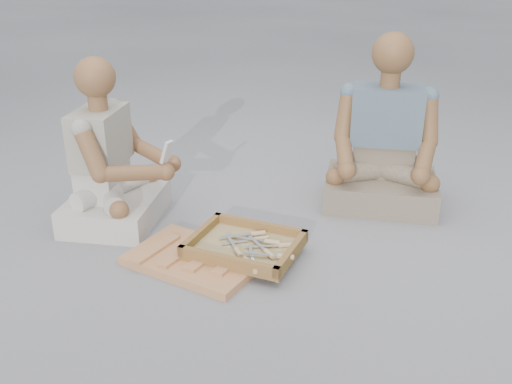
% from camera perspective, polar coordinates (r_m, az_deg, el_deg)
% --- Properties ---
extents(ground, '(60.00, 60.00, 0.00)m').
position_cam_1_polar(ground, '(2.48, -0.96, -8.33)').
color(ground, '#939298').
rests_on(ground, ground).
extents(carved_panel, '(0.66, 0.53, 0.04)m').
position_cam_1_polar(carved_panel, '(2.58, -6.05, -6.69)').
color(carved_panel, '#A86F41').
rests_on(carved_panel, ground).
extents(tool_tray, '(0.53, 0.45, 0.06)m').
position_cam_1_polar(tool_tray, '(2.58, -1.14, -5.43)').
color(tool_tray, brown).
rests_on(tool_tray, carved_panel).
extents(chisel_0, '(0.10, 0.21, 0.02)m').
position_cam_1_polar(chisel_0, '(2.43, -0.21, -7.31)').
color(chisel_0, silver).
rests_on(chisel_0, tool_tray).
extents(chisel_1, '(0.22, 0.03, 0.02)m').
position_cam_1_polar(chisel_1, '(2.47, 2.51, -6.42)').
color(chisel_1, silver).
rests_on(chisel_1, tool_tray).
extents(chisel_2, '(0.14, 0.19, 0.02)m').
position_cam_1_polar(chisel_2, '(2.53, -1.92, -5.83)').
color(chisel_2, silver).
rests_on(chisel_2, tool_tray).
extents(chisel_3, '(0.16, 0.17, 0.02)m').
position_cam_1_polar(chisel_3, '(2.51, 1.11, -5.99)').
color(chisel_3, silver).
rests_on(chisel_3, tool_tray).
extents(chisel_4, '(0.20, 0.13, 0.02)m').
position_cam_1_polar(chisel_4, '(2.66, -0.24, -4.21)').
color(chisel_4, silver).
rests_on(chisel_4, tool_tray).
extents(chisel_5, '(0.22, 0.03, 0.02)m').
position_cam_1_polar(chisel_5, '(2.59, 1.19, -4.95)').
color(chisel_5, silver).
rests_on(chisel_5, tool_tray).
extents(chisel_6, '(0.20, 0.13, 0.02)m').
position_cam_1_polar(chisel_6, '(2.62, 0.07, -4.75)').
color(chisel_6, silver).
rests_on(chisel_6, tool_tray).
extents(chisel_7, '(0.16, 0.18, 0.02)m').
position_cam_1_polar(chisel_7, '(2.47, -1.01, -6.80)').
color(chisel_7, silver).
rests_on(chisel_7, tool_tray).
extents(chisel_8, '(0.21, 0.09, 0.02)m').
position_cam_1_polar(chisel_8, '(2.57, 2.54, -5.35)').
color(chisel_8, silver).
rests_on(chisel_8, tool_tray).
extents(wood_chip_0, '(0.02, 0.02, 0.00)m').
position_cam_1_polar(wood_chip_0, '(2.55, 2.02, -7.35)').
color(wood_chip_0, tan).
rests_on(wood_chip_0, ground).
extents(wood_chip_1, '(0.02, 0.02, 0.00)m').
position_cam_1_polar(wood_chip_1, '(2.56, 1.92, -7.30)').
color(wood_chip_1, tan).
rests_on(wood_chip_1, ground).
extents(wood_chip_2, '(0.02, 0.02, 0.00)m').
position_cam_1_polar(wood_chip_2, '(2.79, -3.37, -4.46)').
color(wood_chip_2, tan).
rests_on(wood_chip_2, ground).
extents(wood_chip_3, '(0.02, 0.02, 0.00)m').
position_cam_1_polar(wood_chip_3, '(2.72, -7.97, -5.53)').
color(wood_chip_3, tan).
rests_on(wood_chip_3, ground).
extents(wood_chip_4, '(0.02, 0.02, 0.00)m').
position_cam_1_polar(wood_chip_4, '(2.80, -2.56, -4.37)').
color(wood_chip_4, tan).
rests_on(wood_chip_4, ground).
extents(wood_chip_5, '(0.02, 0.02, 0.00)m').
position_cam_1_polar(wood_chip_5, '(2.44, 2.16, -8.93)').
color(wood_chip_5, tan).
rests_on(wood_chip_5, ground).
extents(wood_chip_6, '(0.02, 0.02, 0.00)m').
position_cam_1_polar(wood_chip_6, '(2.50, -7.95, -8.34)').
color(wood_chip_6, tan).
rests_on(wood_chip_6, ground).
extents(wood_chip_7, '(0.02, 0.02, 0.00)m').
position_cam_1_polar(wood_chip_7, '(2.51, -2.35, -7.99)').
color(wood_chip_7, tan).
rests_on(wood_chip_7, ground).
extents(wood_chip_8, '(0.02, 0.02, 0.00)m').
position_cam_1_polar(wood_chip_8, '(2.62, -0.49, -6.46)').
color(wood_chip_8, tan).
rests_on(wood_chip_8, ground).
extents(wood_chip_9, '(0.02, 0.02, 0.00)m').
position_cam_1_polar(wood_chip_9, '(2.82, 5.03, -4.25)').
color(wood_chip_9, tan).
rests_on(wood_chip_9, ground).
extents(wood_chip_10, '(0.02, 0.02, 0.00)m').
position_cam_1_polar(wood_chip_10, '(2.61, -5.09, -6.69)').
color(wood_chip_10, tan).
rests_on(wood_chip_10, ground).
extents(wood_chip_11, '(0.02, 0.02, 0.00)m').
position_cam_1_polar(wood_chip_11, '(2.68, -3.55, -5.79)').
color(wood_chip_11, tan).
rests_on(wood_chip_11, ground).
extents(wood_chip_12, '(0.02, 0.02, 0.00)m').
position_cam_1_polar(wood_chip_12, '(2.76, 0.19, -4.80)').
color(wood_chip_12, tan).
rests_on(wood_chip_12, ground).
extents(craftsman, '(0.58, 0.58, 0.84)m').
position_cam_1_polar(craftsman, '(2.93, -14.25, 2.33)').
color(craftsman, silver).
rests_on(craftsman, ground).
extents(companion, '(0.61, 0.51, 0.91)m').
position_cam_1_polar(companion, '(3.12, 12.67, 4.17)').
color(companion, gray).
rests_on(companion, ground).
extents(mobile_phone, '(0.06, 0.06, 0.12)m').
position_cam_1_polar(mobile_phone, '(2.74, -8.94, 3.98)').
color(mobile_phone, silver).
rests_on(mobile_phone, craftsman).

